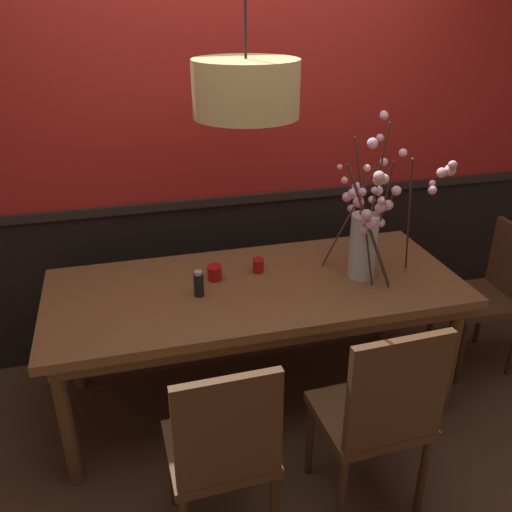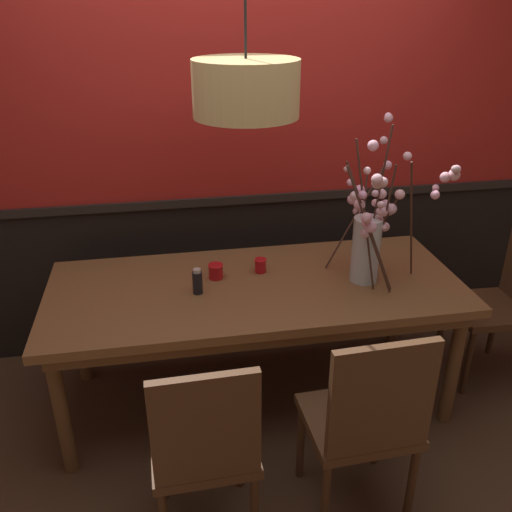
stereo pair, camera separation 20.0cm
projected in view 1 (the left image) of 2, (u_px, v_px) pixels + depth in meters
The scene contains 13 objects.
ground_plane at pixel (256, 397), 3.17m from camera, with size 24.00×24.00×0.00m, color #4C3321.
back_wall at pixel (225, 146), 3.23m from camera, with size 5.81×0.14×2.62m.
dining_table at pixel (256, 298), 2.88m from camera, with size 2.15×0.90×0.75m.
chair_far_side_left at pixel (176, 258), 3.61m from camera, with size 0.43×0.40×0.94m.
chair_far_side_right at pixel (272, 244), 3.79m from camera, with size 0.47×0.41×0.98m.
chair_head_east_end at pixel (490, 290), 3.27m from camera, with size 0.43×0.42×0.90m.
chair_near_side_right at pixel (379, 412), 2.27m from camera, with size 0.46×0.43×0.97m.
chair_near_side_left at pixel (223, 448), 2.12m from camera, with size 0.43×0.41×0.94m.
vase_with_blossoms at pixel (368, 231), 2.80m from camera, with size 0.52×0.67×0.86m.
candle_holder_nearer_center at pixel (215, 273), 2.87m from camera, with size 0.08×0.08×0.08m.
candle_holder_nearer_edge at pixel (258, 265), 2.95m from camera, with size 0.07×0.07×0.08m.
condiment_bottle at pixel (199, 284), 2.71m from camera, with size 0.05×0.05×0.14m.
pendant_lamp at pixel (246, 89), 2.41m from camera, with size 0.48×0.48×1.01m.
Camera 1 is at (-0.64, -2.42, 2.11)m, focal length 38.32 mm.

